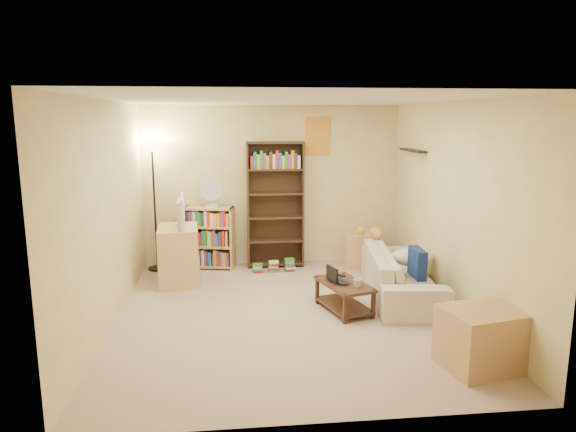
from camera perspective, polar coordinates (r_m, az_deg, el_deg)
The scene contains 19 objects.
room at distance 5.84m, azimuth -0.04°, elevation 4.18°, with size 4.50×4.54×2.52m.
sofa at distance 6.91m, azimuth 12.46°, elevation -6.27°, with size 1.06×2.13×0.60m, color #C0B29F.
navy_pillow at distance 6.44m, azimuth 14.17°, elevation -5.08°, with size 0.39×0.12×0.35m, color navy.
cream_blanket at distance 6.93m, azimuth 13.65°, elevation -4.44°, with size 0.55×0.39×0.24m, color beige.
tabby_cat at distance 7.52m, azimuth 9.46°, elevation -1.78°, with size 0.47×0.21×0.16m.
coffee_table at distance 6.29m, azimuth 6.26°, elevation -8.57°, with size 0.66×0.89×0.36m.
laptop at distance 6.29m, azimuth 5.83°, elevation -7.10°, with size 0.37×0.41×0.03m, color black.
laptop_screen at distance 6.21m, azimuth 4.91°, elevation -6.42°, with size 0.01×0.27×0.18m, color white.
mug at distance 6.09m, azimuth 7.74°, elevation -7.39°, with size 0.12×0.12×0.10m, color silver.
tv_remote at distance 6.50m, azimuth 5.82°, elevation -6.54°, with size 0.04×0.14×0.02m, color black.
tv_stand at distance 7.39m, azimuth -12.05°, elevation -4.28°, with size 0.54×0.75×0.81m, color #DCB66B.
television at distance 7.25m, azimuth -12.24°, elevation 0.47°, with size 0.16×0.76×0.43m, color black.
tall_bookshelf at distance 7.94m, azimuth -1.43°, elevation 1.62°, with size 0.88×0.29×1.95m.
short_bookshelf at distance 8.03m, azimuth -8.71°, elevation -2.39°, with size 0.79×0.44×0.96m.
desk_fan at distance 7.85m, azimuth -8.48°, elevation 2.63°, with size 0.34×0.19×0.45m.
floor_lamp at distance 7.93m, azimuth -14.79°, elevation 5.10°, with size 0.33×0.33×1.95m.
side_table at distance 8.11m, azimuth 8.40°, elevation -3.75°, with size 0.48×0.48×0.55m, color tan.
end_cabinet at distance 5.21m, azimuth 20.67°, elevation -12.64°, with size 0.68×0.57×0.57m, color tan.
book_stacks at distance 7.84m, azimuth -1.37°, elevation -5.59°, with size 0.66×0.16×0.20m.
Camera 1 is at (-0.62, -5.76, 2.30)m, focal length 32.00 mm.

